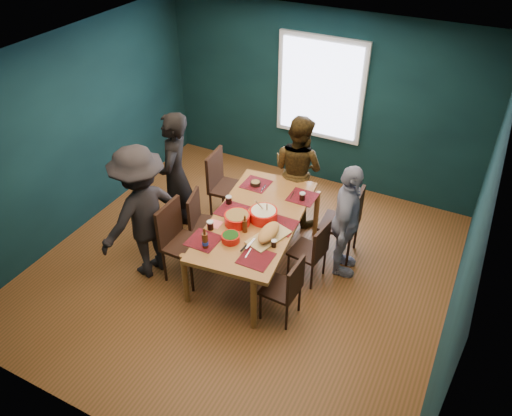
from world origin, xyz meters
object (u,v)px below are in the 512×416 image
(chair_left_near, at_px, (178,236))
(chair_right_mid, at_px, (314,248))
(bowl_salad, at_px, (237,219))
(person_back, at_px, (298,169))
(bowl_dumpling, at_px, (263,214))
(chair_left_far, at_px, (222,181))
(cutting_board, at_px, (269,234))
(person_far_left, at_px, (175,177))
(chair_right_near, at_px, (287,286))
(person_right, at_px, (346,222))
(chair_left_mid, at_px, (202,219))
(person_near_left, at_px, (142,213))
(bowl_herbs, at_px, (231,238))
(dining_table, at_px, (256,222))
(chair_right_far, at_px, (347,219))

(chair_left_near, bearing_deg, chair_right_mid, 23.68)
(bowl_salad, bearing_deg, person_back, 82.92)
(person_back, xyz_separation_m, bowl_salad, (-0.18, -1.43, 0.04))
(person_back, bearing_deg, bowl_dumpling, 108.29)
(chair_left_far, relative_size, chair_left_near, 1.00)
(chair_left_near, bearing_deg, cutting_board, 14.76)
(person_far_left, bearing_deg, chair_right_near, 48.58)
(person_right, bearing_deg, bowl_dumpling, 103.25)
(cutting_board, bearing_deg, person_back, 118.09)
(chair_left_mid, relative_size, person_near_left, 0.51)
(person_near_left, bearing_deg, chair_right_near, 109.20)
(person_right, bearing_deg, person_near_left, 105.19)
(person_near_left, bearing_deg, bowl_herbs, 115.53)
(person_back, bearing_deg, person_far_left, 54.47)
(dining_table, relative_size, person_back, 1.34)
(person_right, bearing_deg, chair_left_far, 68.85)
(bowl_herbs, bearing_deg, chair_right_far, 50.99)
(chair_left_near, xyz_separation_m, person_far_left, (-0.50, 0.72, 0.30))
(person_near_left, distance_m, bowl_herbs, 1.14)
(person_back, height_order, person_near_left, person_near_left)
(chair_left_mid, height_order, bowl_herbs, chair_left_mid)
(chair_right_near, relative_size, cutting_board, 1.26)
(chair_left_mid, height_order, chair_right_near, chair_left_mid)
(chair_left_far, relative_size, chair_right_mid, 1.22)
(person_far_left, bearing_deg, person_near_left, -13.20)
(dining_table, xyz_separation_m, chair_right_mid, (0.74, 0.09, -0.20))
(chair_left_mid, distance_m, bowl_herbs, 0.89)
(bowl_salad, bearing_deg, chair_left_far, 128.87)
(chair_left_far, xyz_separation_m, chair_left_near, (0.14, -1.32, -0.00))
(bowl_dumpling, bearing_deg, chair_right_near, -46.28)
(bowl_salad, xyz_separation_m, bowl_herbs, (0.09, -0.33, -0.02))
(chair_left_far, relative_size, bowl_herbs, 4.89)
(bowl_herbs, bearing_deg, person_far_left, 150.63)
(bowl_dumpling, bearing_deg, person_near_left, -151.97)
(chair_left_mid, xyz_separation_m, person_far_left, (-0.52, 0.22, 0.38))
(chair_left_mid, height_order, chair_left_near, chair_left_near)
(chair_left_far, xyz_separation_m, person_near_left, (-0.26, -1.43, 0.28))
(bowl_salad, bearing_deg, person_right, 28.51)
(dining_table, xyz_separation_m, chair_left_far, (-0.92, 0.75, -0.10))
(chair_right_mid, bearing_deg, bowl_salad, -154.74)
(bowl_salad, relative_size, bowl_herbs, 1.47)
(chair_left_mid, bearing_deg, dining_table, -10.46)
(chair_right_mid, bearing_deg, person_right, 58.32)
(dining_table, xyz_separation_m, bowl_salad, (-0.15, -0.20, 0.14))
(person_near_left, distance_m, bowl_dumpling, 1.45)
(chair_left_far, bearing_deg, bowl_herbs, -61.20)
(chair_left_near, bearing_deg, chair_right_far, 36.76)
(chair_right_near, bearing_deg, person_back, 112.89)
(chair_right_far, distance_m, person_far_left, 2.31)
(chair_left_far, xyz_separation_m, person_far_left, (-0.36, -0.60, 0.30))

